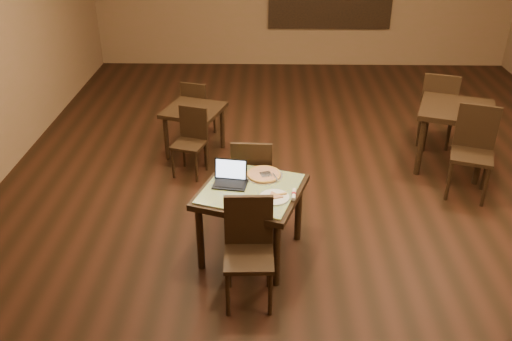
{
  "coord_description": "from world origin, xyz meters",
  "views": [
    {
      "loc": [
        -0.7,
        -5.57,
        3.4
      ],
      "look_at": [
        -0.79,
        -0.97,
        0.85
      ],
      "focal_mm": 38.0,
      "sensor_mm": 36.0,
      "label": 1
    }
  ],
  "objects_px": {
    "tiled_table": "(251,197)",
    "other_table_b": "(194,116)",
    "other_table_b_chair_near": "(191,137)",
    "chair_main_far": "(252,175)",
    "pizza_pan": "(264,175)",
    "other_table_a_chair_near": "(473,146)",
    "other_table_b_chair_far": "(197,106)",
    "chair_main_near": "(249,244)",
    "other_table_a_chair_far": "(438,105)",
    "laptop": "(230,177)",
    "other_table_a": "(456,118)"
  },
  "relations": [
    {
      "from": "chair_main_far",
      "to": "other_table_b",
      "type": "distance_m",
      "value": 1.78
    },
    {
      "from": "pizza_pan",
      "to": "other_table_a_chair_far",
      "type": "xyz_separation_m",
      "value": [
        2.37,
        2.29,
        -0.16
      ]
    },
    {
      "from": "other_table_b_chair_far",
      "to": "pizza_pan",
      "type": "bearing_deg",
      "value": 128.78
    },
    {
      "from": "chair_main_far",
      "to": "other_table_b_chair_near",
      "type": "bearing_deg",
      "value": -51.11
    },
    {
      "from": "other_table_b",
      "to": "pizza_pan",
      "type": "bearing_deg",
      "value": -46.92
    },
    {
      "from": "laptop",
      "to": "pizza_pan",
      "type": "height_order",
      "value": "laptop"
    },
    {
      "from": "other_table_b",
      "to": "chair_main_far",
      "type": "bearing_deg",
      "value": -45.31
    },
    {
      "from": "tiled_table",
      "to": "other_table_a_chair_near",
      "type": "height_order",
      "value": "other_table_a_chair_near"
    },
    {
      "from": "other_table_a",
      "to": "other_table_a_chair_near",
      "type": "height_order",
      "value": "other_table_a_chair_near"
    },
    {
      "from": "chair_main_far",
      "to": "tiled_table",
      "type": "bearing_deg",
      "value": 92.92
    },
    {
      "from": "tiled_table",
      "to": "other_table_b",
      "type": "xyz_separation_m",
      "value": [
        -0.82,
        2.2,
        -0.11
      ]
    },
    {
      "from": "laptop",
      "to": "other_table_b",
      "type": "xyz_separation_m",
      "value": [
        -0.62,
        2.1,
        -0.27
      ]
    },
    {
      "from": "pizza_pan",
      "to": "other_table_a_chair_far",
      "type": "bearing_deg",
      "value": 43.98
    },
    {
      "from": "chair_main_near",
      "to": "other_table_a",
      "type": "distance_m",
      "value": 3.56
    },
    {
      "from": "chair_main_near",
      "to": "other_table_b_chair_far",
      "type": "xyz_separation_m",
      "value": [
        -0.84,
        3.32,
        -0.07
      ]
    },
    {
      "from": "pizza_pan",
      "to": "other_table_a_chair_near",
      "type": "xyz_separation_m",
      "value": [
        2.43,
        1.03,
        -0.16
      ]
    },
    {
      "from": "laptop",
      "to": "pizza_pan",
      "type": "distance_m",
      "value": 0.35
    },
    {
      "from": "laptop",
      "to": "other_table_b",
      "type": "bearing_deg",
      "value": 114.77
    },
    {
      "from": "tiled_table",
      "to": "other_table_b_chair_far",
      "type": "relative_size",
      "value": 1.35
    },
    {
      "from": "laptop",
      "to": "other_table_a",
      "type": "height_order",
      "value": "laptop"
    },
    {
      "from": "other_table_b_chair_near",
      "to": "pizza_pan",
      "type": "bearing_deg",
      "value": -40.3
    },
    {
      "from": "tiled_table",
      "to": "other_table_b_chair_near",
      "type": "height_order",
      "value": "other_table_b_chair_near"
    },
    {
      "from": "other_table_a_chair_far",
      "to": "other_table_b_chair_near",
      "type": "xyz_separation_m",
      "value": [
        -3.29,
        -0.83,
        -0.12
      ]
    },
    {
      "from": "other_table_b_chair_near",
      "to": "chair_main_far",
      "type": "bearing_deg",
      "value": -36.25
    },
    {
      "from": "chair_main_far",
      "to": "laptop",
      "type": "relative_size",
      "value": 2.85
    },
    {
      "from": "chair_main_far",
      "to": "other_table_b_chair_near",
      "type": "xyz_separation_m",
      "value": [
        -0.79,
        1.08,
        -0.07
      ]
    },
    {
      "from": "other_table_b_chair_near",
      "to": "tiled_table",
      "type": "bearing_deg",
      "value": -47.35
    },
    {
      "from": "other_table_b_chair_far",
      "to": "other_table_a",
      "type": "bearing_deg",
      "value": -176.0
    },
    {
      "from": "other_table_a_chair_near",
      "to": "other_table_b",
      "type": "relative_size",
      "value": 1.2
    },
    {
      "from": "tiled_table",
      "to": "pizza_pan",
      "type": "bearing_deg",
      "value": 81.24
    },
    {
      "from": "other_table_a_chair_far",
      "to": "other_table_b_chair_far",
      "type": "bearing_deg",
      "value": 16.17
    },
    {
      "from": "laptop",
      "to": "other_table_a_chair_far",
      "type": "bearing_deg",
      "value": 50.33
    },
    {
      "from": "tiled_table",
      "to": "chair_main_near",
      "type": "height_order",
      "value": "chair_main_near"
    },
    {
      "from": "chair_main_far",
      "to": "other_table_b_chair_far",
      "type": "xyz_separation_m",
      "value": [
        -0.84,
        2.09,
        -0.07
      ]
    },
    {
      "from": "pizza_pan",
      "to": "other_table_b_chair_far",
      "type": "xyz_separation_m",
      "value": [
        -0.96,
        2.46,
        -0.28
      ]
    },
    {
      "from": "pizza_pan",
      "to": "other_table_b_chair_near",
      "type": "bearing_deg",
      "value": 122.28
    },
    {
      "from": "chair_main_near",
      "to": "other_table_a_chair_near",
      "type": "distance_m",
      "value": 3.18
    },
    {
      "from": "tiled_table",
      "to": "other_table_b_chair_near",
      "type": "xyz_separation_m",
      "value": [
        -0.8,
        1.69,
        -0.17
      ]
    },
    {
      "from": "tiled_table",
      "to": "other_table_b",
      "type": "height_order",
      "value": "tiled_table"
    },
    {
      "from": "chair_main_far",
      "to": "other_table_a_chair_near",
      "type": "height_order",
      "value": "other_table_a_chair_near"
    },
    {
      "from": "laptop",
      "to": "other_table_a",
      "type": "bearing_deg",
      "value": 41.74
    },
    {
      "from": "chair_main_near",
      "to": "chair_main_far",
      "type": "relative_size",
      "value": 1.0
    },
    {
      "from": "chair_main_near",
      "to": "other_table_b",
      "type": "xyz_separation_m",
      "value": [
        -0.82,
        2.81,
        -0.0
      ]
    },
    {
      "from": "laptop",
      "to": "other_table_b_chair_far",
      "type": "xyz_separation_m",
      "value": [
        -0.64,
        2.6,
        -0.33
      ]
    },
    {
      "from": "pizza_pan",
      "to": "other_table_a_chair_near",
      "type": "height_order",
      "value": "other_table_a_chair_near"
    },
    {
      "from": "laptop",
      "to": "other_table_a_chair_far",
      "type": "relative_size",
      "value": 0.32
    },
    {
      "from": "other_table_a",
      "to": "other_table_b",
      "type": "distance_m",
      "value": 3.36
    },
    {
      "from": "other_table_a_chair_far",
      "to": "tiled_table",
      "type": "bearing_deg",
      "value": 64.59
    },
    {
      "from": "other_table_a",
      "to": "other_table_b",
      "type": "relative_size",
      "value": 1.26
    },
    {
      "from": "chair_main_far",
      "to": "other_table_a_chair_near",
      "type": "xyz_separation_m",
      "value": [
        2.56,
        0.66,
        0.05
      ]
    }
  ]
}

